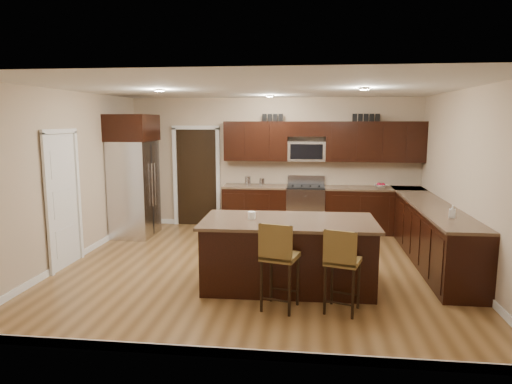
# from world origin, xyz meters

# --- Properties ---
(floor) EXTENTS (6.00, 6.00, 0.00)m
(floor) POSITION_xyz_m (0.00, 0.00, 0.00)
(floor) COLOR olive
(floor) RESTS_ON ground
(ceiling) EXTENTS (6.00, 6.00, 0.00)m
(ceiling) POSITION_xyz_m (0.00, 0.00, 2.70)
(ceiling) COLOR silver
(ceiling) RESTS_ON wall_back
(wall_back) EXTENTS (6.00, 0.00, 6.00)m
(wall_back) POSITION_xyz_m (0.00, 2.75, 1.35)
(wall_back) COLOR tan
(wall_back) RESTS_ON floor
(wall_left) EXTENTS (0.00, 5.50, 5.50)m
(wall_left) POSITION_xyz_m (-3.00, 0.00, 1.35)
(wall_left) COLOR tan
(wall_left) RESTS_ON floor
(wall_right) EXTENTS (0.00, 5.50, 5.50)m
(wall_right) POSITION_xyz_m (3.00, 0.00, 1.35)
(wall_right) COLOR tan
(wall_right) RESTS_ON floor
(base_cabinets) EXTENTS (4.02, 3.96, 0.92)m
(base_cabinets) POSITION_xyz_m (1.90, 1.45, 0.46)
(base_cabinets) COLOR black
(base_cabinets) RESTS_ON floor
(upper_cabinets) EXTENTS (4.00, 0.33, 0.80)m
(upper_cabinets) POSITION_xyz_m (1.04, 2.58, 1.84)
(upper_cabinets) COLOR black
(upper_cabinets) RESTS_ON wall_back
(range) EXTENTS (0.76, 0.64, 1.11)m
(range) POSITION_xyz_m (0.68, 2.45, 0.47)
(range) COLOR silver
(range) RESTS_ON floor
(microwave) EXTENTS (0.76, 0.31, 0.40)m
(microwave) POSITION_xyz_m (0.68, 2.60, 1.62)
(microwave) COLOR silver
(microwave) RESTS_ON upper_cabinets
(doorway) EXTENTS (0.85, 0.03, 2.06)m
(doorway) POSITION_xyz_m (-1.65, 2.73, 1.03)
(doorway) COLOR black
(doorway) RESTS_ON floor
(pantry_door) EXTENTS (0.03, 0.80, 2.04)m
(pantry_door) POSITION_xyz_m (-2.98, -0.30, 1.02)
(pantry_door) COLOR white
(pantry_door) RESTS_ON floor
(letter_decor) EXTENTS (2.20, 0.03, 0.15)m
(letter_decor) POSITION_xyz_m (0.90, 2.58, 2.29)
(letter_decor) COLOR black
(letter_decor) RESTS_ON upper_cabinets
(island) EXTENTS (2.35, 1.27, 0.92)m
(island) POSITION_xyz_m (0.48, -0.75, 0.43)
(island) COLOR black
(island) RESTS_ON floor
(stool_mid) EXTENTS (0.49, 0.49, 1.07)m
(stool_mid) POSITION_xyz_m (0.41, -1.59, 0.67)
(stool_mid) COLOR brown
(stool_mid) RESTS_ON floor
(stool_right) EXTENTS (0.47, 0.47, 1.02)m
(stool_right) POSITION_xyz_m (1.14, -1.58, 0.63)
(stool_right) COLOR brown
(stool_right) RESTS_ON floor
(refrigerator) EXTENTS (0.79, 0.99, 2.35)m
(refrigerator) POSITION_xyz_m (-2.62, 1.67, 1.20)
(refrigerator) COLOR silver
(refrigerator) RESTS_ON floor
(floor_mat) EXTENTS (1.06, 0.83, 0.01)m
(floor_mat) POSITION_xyz_m (0.49, 1.34, 0.01)
(floor_mat) COLOR brown
(floor_mat) RESTS_ON floor
(fruit_bowl) EXTENTS (0.32, 0.32, 0.06)m
(fruit_bowl) POSITION_xyz_m (2.15, 2.45, 0.95)
(fruit_bowl) COLOR silver
(fruit_bowl) RESTS_ON base_cabinets
(soap_bottle) EXTENTS (0.10, 0.10, 0.18)m
(soap_bottle) POSITION_xyz_m (2.70, -0.35, 1.01)
(soap_bottle) COLOR #B2B2B2
(soap_bottle) RESTS_ON base_cabinets
(canister_tall) EXTENTS (0.12, 0.12, 0.19)m
(canister_tall) POSITION_xyz_m (-0.50, 2.45, 1.01)
(canister_tall) COLOR silver
(canister_tall) RESTS_ON base_cabinets
(canister_short) EXTENTS (0.11, 0.11, 0.15)m
(canister_short) POSITION_xyz_m (-0.22, 2.45, 1.00)
(canister_short) COLOR silver
(canister_short) RESTS_ON base_cabinets
(island_jar) EXTENTS (0.10, 0.10, 0.10)m
(island_jar) POSITION_xyz_m (-0.02, -0.75, 0.97)
(island_jar) COLOR white
(island_jar) RESTS_ON island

